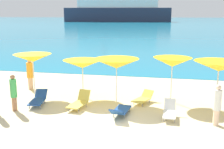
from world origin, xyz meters
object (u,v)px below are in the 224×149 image
(beachgoer_2, at_px, (14,92))
(lounge_chair_1, at_px, (143,98))
(umbrella_3, at_px, (172,62))
(lounge_chair_4, at_px, (169,111))
(lounge_chair_2, at_px, (120,110))
(lounge_chair_3, at_px, (38,99))
(beachgoer_1, at_px, (30,73))
(umbrella_1, at_px, (82,64))
(beachgoer_0, at_px, (217,104))
(cruise_ship, at_px, (117,10))
(umbrella_4, at_px, (219,66))
(lounge_chair_0, at_px, (80,102))
(umbrella_0, at_px, (33,58))
(umbrella_2, at_px, (117,64))

(beachgoer_2, bearing_deg, lounge_chair_1, 1.34)
(umbrella_3, height_order, lounge_chair_4, umbrella_3)
(lounge_chair_2, relative_size, lounge_chair_3, 1.01)
(lounge_chair_4, xyz_separation_m, beachgoer_1, (-8.20, 3.10, 0.68))
(umbrella_1, xyz_separation_m, beachgoer_0, (6.47, -2.67, -0.93))
(beachgoer_1, height_order, cruise_ship, cruise_ship)
(umbrella_4, distance_m, beachgoer_0, 2.19)
(lounge_chair_0, distance_m, beachgoer_1, 4.77)
(umbrella_4, bearing_deg, umbrella_1, 172.57)
(lounge_chair_3, bearing_deg, umbrella_0, 112.58)
(umbrella_3, height_order, lounge_chair_0, umbrella_3)
(umbrella_2, xyz_separation_m, beachgoer_0, (4.52, -2.15, -1.11))
(lounge_chair_1, relative_size, lounge_chair_2, 0.86)
(beachgoer_0, height_order, cruise_ship, cruise_ship)
(umbrella_3, bearing_deg, lounge_chair_0, -157.77)
(lounge_chair_4, distance_m, beachgoer_1, 8.79)
(umbrella_3, distance_m, beachgoer_2, 7.77)
(beachgoer_2, bearing_deg, beachgoer_0, -20.45)
(umbrella_3, distance_m, beachgoer_0, 3.47)
(umbrella_4, height_order, beachgoer_1, umbrella_4)
(lounge_chair_2, distance_m, lounge_chair_3, 4.35)
(umbrella_1, distance_m, umbrella_2, 2.03)
(lounge_chair_1, distance_m, lounge_chair_4, 2.25)
(umbrella_0, xyz_separation_m, lounge_chair_3, (0.86, -1.31, -1.85))
(lounge_chair_3, height_order, beachgoer_1, beachgoer_1)
(beachgoer_0, height_order, beachgoer_2, beachgoer_2)
(umbrella_0, xyz_separation_m, cruise_ship, (-25.07, 159.58, 5.40))
(lounge_chair_1, xyz_separation_m, lounge_chair_3, (-5.11, -1.32, 0.03))
(umbrella_3, relative_size, lounge_chair_4, 1.71)
(umbrella_2, distance_m, umbrella_3, 2.79)
(umbrella_2, height_order, lounge_chair_3, umbrella_2)
(umbrella_2, distance_m, lounge_chair_3, 4.30)
(umbrella_3, height_order, beachgoer_1, umbrella_3)
(umbrella_3, bearing_deg, beachgoer_2, -158.58)
(lounge_chair_2, bearing_deg, beachgoer_1, -22.47)
(lounge_chair_4, relative_size, beachgoer_0, 0.80)
(umbrella_2, distance_m, umbrella_4, 4.80)
(umbrella_4, distance_m, beachgoer_1, 10.53)
(umbrella_4, xyz_separation_m, lounge_chair_3, (-8.54, -0.82, -1.84))
(lounge_chair_1, relative_size, beachgoer_2, 0.86)
(beachgoer_2, bearing_deg, beachgoer_1, 85.92)
(umbrella_3, height_order, beachgoer_2, umbrella_3)
(umbrella_1, relative_size, beachgoer_1, 1.17)
(umbrella_3, distance_m, lounge_chair_3, 6.96)
(beachgoer_0, xyz_separation_m, cruise_ship, (-34.20, 161.85, 6.63))
(umbrella_4, xyz_separation_m, lounge_chair_0, (-6.38, -0.84, -1.83))
(umbrella_0, xyz_separation_m, umbrella_1, (2.66, 0.40, -0.30))
(lounge_chair_0, bearing_deg, lounge_chair_4, 1.96)
(lounge_chair_2, height_order, lounge_chair_4, lounge_chair_4)
(umbrella_4, height_order, lounge_chair_2, umbrella_4)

